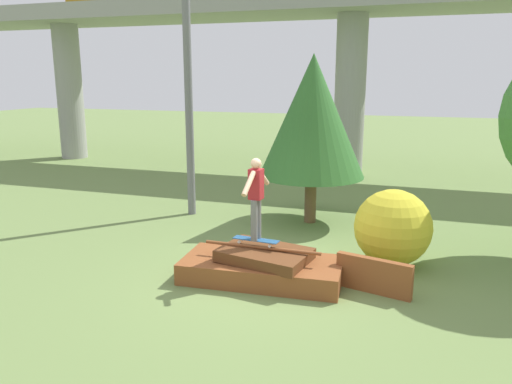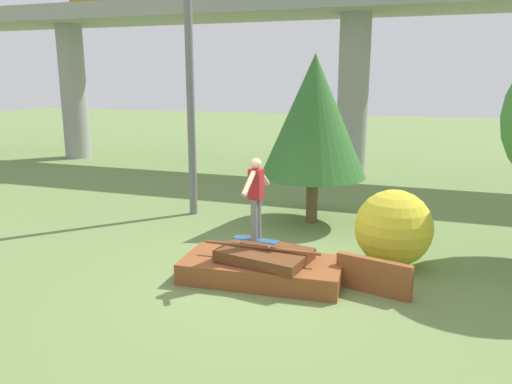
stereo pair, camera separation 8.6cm
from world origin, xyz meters
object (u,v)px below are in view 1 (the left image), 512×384
skater (256,194)px  tree_behind_left (312,117)px  skateboard (256,240)px  bush_yellow_flowering (393,228)px  utility_pole (187,44)px

skater → tree_behind_left: tree_behind_left is taller
skateboard → bush_yellow_flowering: 2.68m
skateboard → skater: skater is taller
skateboard → tree_behind_left: (0.18, 3.76, 1.90)m
utility_pole → bush_yellow_flowering: bearing=-22.0°
skateboard → utility_pole: size_ratio=0.10×
utility_pole → tree_behind_left: utility_pole is taller
tree_behind_left → bush_yellow_flowering: size_ratio=2.78×
tree_behind_left → bush_yellow_flowering: tree_behind_left is taller
skater → skateboard: bearing=0.0°
skateboard → utility_pole: 5.83m
utility_pole → bush_yellow_flowering: utility_pole is taller
utility_pole → tree_behind_left: 3.55m
skateboard → bush_yellow_flowering: bearing=32.4°
skater → utility_pole: size_ratio=0.17×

